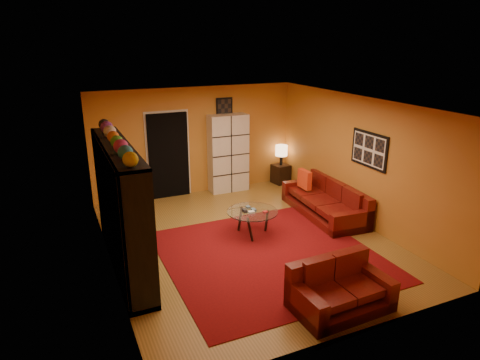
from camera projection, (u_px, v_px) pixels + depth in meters
name	position (u px, v px, depth m)	size (l,w,h in m)	color
floor	(248.00, 240.00, 8.17)	(6.00, 6.00, 0.00)	brown
ceiling	(248.00, 104.00, 7.34)	(6.00, 6.00, 0.00)	white
wall_back	(196.00, 141.00, 10.35)	(6.00, 6.00, 0.00)	#BB7429
wall_front	(353.00, 245.00, 5.15)	(6.00, 6.00, 0.00)	#BB7429
wall_left	(106.00, 195.00, 6.79)	(6.00, 6.00, 0.00)	#BB7429
wall_right	(359.00, 161.00, 8.72)	(6.00, 6.00, 0.00)	#BB7429
rug	(269.00, 255.00, 7.60)	(3.60, 3.60, 0.01)	#5A0A0E
doorway	(169.00, 156.00, 10.14)	(0.95, 0.10, 2.04)	black
wall_art_right	(369.00, 150.00, 8.36)	(0.03, 1.00, 0.70)	black
wall_art_back	(224.00, 108.00, 10.39)	(0.42, 0.03, 0.52)	black
entertainment_unit	(121.00, 208.00, 6.95)	(0.45, 3.00, 2.10)	black
tv	(124.00, 207.00, 7.07)	(0.13, 1.02, 0.59)	black
sofa	(327.00, 202.00, 9.31)	(1.08, 2.33, 0.85)	#530C0B
loveseat	(338.00, 288.00, 6.09)	(1.41, 0.88, 0.85)	#530C0B
throw_pillow	(305.00, 179.00, 9.70)	(0.12, 0.42, 0.42)	#F8411B
coffee_table	(252.00, 213.00, 8.27)	(0.99, 0.99, 0.49)	silver
storage_cabinet	(228.00, 153.00, 10.58)	(0.96, 0.43, 1.93)	silver
bowl_chair	(131.00, 210.00, 8.85)	(0.67, 0.67, 0.55)	black
side_table	(281.00, 174.00, 11.34)	(0.40, 0.40, 0.50)	black
table_lamp	(281.00, 151.00, 11.14)	(0.32, 0.32, 0.53)	black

